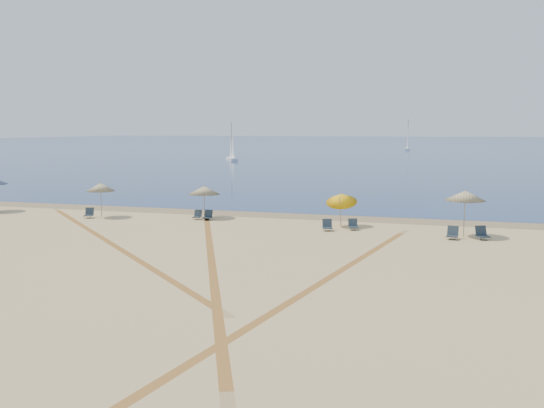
{
  "coord_description": "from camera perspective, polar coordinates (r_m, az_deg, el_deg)",
  "views": [
    {
      "loc": [
        9.67,
        -14.11,
        5.96
      ],
      "look_at": [
        0.0,
        20.0,
        1.3
      ],
      "focal_mm": 38.04,
      "sensor_mm": 36.0,
      "label": 1
    }
  ],
  "objects": [
    {
      "name": "ground",
      "position": [
        18.11,
        -17.93,
        -12.1
      ],
      "size": [
        160.0,
        160.0,
        0.0
      ],
      "primitive_type": "plane",
      "color": "tan",
      "rests_on": "ground"
    },
    {
      "name": "ocean",
      "position": [
        239.38,
        13.58,
        5.85
      ],
      "size": [
        500.0,
        500.0,
        0.0
      ],
      "primitive_type": "plane",
      "color": "#0C2151",
      "rests_on": "ground"
    },
    {
      "name": "wet_sand",
      "position": [
        39.77,
        1.57,
        -1.13
      ],
      "size": [
        500.0,
        500.0,
        0.0
      ],
      "primitive_type": "plane",
      "color": "olive",
      "rests_on": "ground"
    },
    {
      "name": "umbrella_1",
      "position": [
        40.35,
        -16.6,
        1.62
      ],
      "size": [
        1.89,
        1.89,
        2.39
      ],
      "color": "gray",
      "rests_on": "ground"
    },
    {
      "name": "umbrella_2",
      "position": [
        38.6,
        -6.74,
        1.36
      ],
      "size": [
        2.14,
        2.15,
        2.22
      ],
      "color": "gray",
      "rests_on": "ground"
    },
    {
      "name": "umbrella_3",
      "position": [
        35.21,
        6.88,
        0.6
      ],
      "size": [
        1.89,
        1.97,
        2.37
      ],
      "color": "gray",
      "rests_on": "ground"
    },
    {
      "name": "umbrella_4",
      "position": [
        33.4,
        18.58,
        0.79
      ],
      "size": [
        2.19,
        2.19,
        2.64
      ],
      "color": "gray",
      "rests_on": "ground"
    },
    {
      "name": "chair_2",
      "position": [
        40.55,
        -17.65,
        -0.89
      ],
      "size": [
        0.73,
        0.79,
        0.68
      ],
      "rotation": [
        0.0,
        0.0,
        0.3
      ],
      "color": "#1A232C",
      "rests_on": "ground"
    },
    {
      "name": "chair_3",
      "position": [
        38.35,
        -7.39,
        -1.11
      ],
      "size": [
        0.54,
        0.63,
        0.62
      ],
      "rotation": [
        0.0,
        0.0,
        0.06
      ],
      "color": "#1A232C",
      "rests_on": "ground"
    },
    {
      "name": "chair_4",
      "position": [
        37.98,
        -6.38,
        -1.15
      ],
      "size": [
        0.57,
        0.66,
        0.66
      ],
      "rotation": [
        0.0,
        0.0,
        -0.04
      ],
      "color": "#1A232C",
      "rests_on": "ground"
    },
    {
      "name": "chair_5",
      "position": [
        33.98,
        5.5,
        -2.14
      ],
      "size": [
        0.72,
        0.78,
        0.67
      ],
      "rotation": [
        0.0,
        0.0,
        0.28
      ],
      "color": "#1A232C",
      "rests_on": "ground"
    },
    {
      "name": "chair_6",
      "position": [
        34.44,
        8.04,
        -2.07
      ],
      "size": [
        0.72,
        0.78,
        0.65
      ],
      "rotation": [
        0.0,
        0.0,
        0.33
      ],
      "color": "#1A232C",
      "rests_on": "ground"
    },
    {
      "name": "chair_7",
      "position": [
        32.72,
        17.44,
        -2.8
      ],
      "size": [
        0.67,
        0.76,
        0.71
      ],
      "rotation": [
        0.0,
        0.0,
        -0.14
      ],
      "color": "#1A232C",
      "rests_on": "ground"
    },
    {
      "name": "chair_8",
      "position": [
        33.15,
        20.07,
        -2.77
      ],
      "size": [
        0.82,
        0.88,
        0.73
      ],
      "rotation": [
        0.0,
        0.0,
        0.37
      ],
      "color": "#1A232C",
      "rests_on": "ground"
    },
    {
      "name": "sailboat_1",
      "position": [
        164.91,
        13.29,
        6.1
      ],
      "size": [
        1.78,
        5.7,
        8.37
      ],
      "rotation": [
        0.0,
        0.0,
        0.06
      ],
      "color": "white",
      "rests_on": "ocean"
    },
    {
      "name": "sailboat_2",
      "position": [
        108.21,
        -4.0,
        5.46
      ],
      "size": [
        3.63,
        4.72,
        7.17
      ],
      "rotation": [
        0.0,
        0.0,
        0.57
      ],
      "color": "white",
      "rests_on": "ocean"
    },
    {
      "name": "tire_tracks",
      "position": [
        26.37,
        -7.5,
        -5.63
      ],
      "size": [
        49.05,
        43.7,
        0.0
      ],
      "color": "tan",
      "rests_on": "ground"
    }
  ]
}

